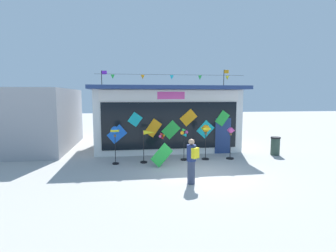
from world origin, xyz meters
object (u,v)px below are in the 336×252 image
Objects in this scene: wind_spinner_left at (148,139)px; wind_spinner_center_left at (162,146)px; wind_spinner_far_left at (115,133)px; display_kite_on_ground at (162,155)px; wind_spinner_right at (206,132)px; person_near_camera at (192,160)px; wind_spinner_center_right at (184,138)px; wind_spinner_far_right at (231,137)px; kite_shop_building at (165,117)px; trash_bin at (275,146)px.

wind_spinner_left reaches higher than wind_spinner_center_left.
wind_spinner_far_left is 1.78× the size of display_kite_on_ground.
person_near_camera is (-1.56, -3.54, -0.53)m from wind_spinner_right.
wind_spinner_far_left is 4.51m from wind_spinner_right.
wind_spinner_center_right reaches higher than wind_spinner_left.
wind_spinner_far_left reaches higher than wind_spinner_center_left.
wind_spinner_far_right is at bearing -0.88° from wind_spinner_center_left.
wind_spinner_center_right is 2.41m from wind_spinner_far_right.
wind_spinner_right is at bearing 23.68° from display_kite_on_ground.
kite_shop_building is 5.29× the size of wind_spinner_center_right.
wind_spinner_far_left is 1.27× the size of wind_spinner_center_left.
kite_shop_building is at bearing 80.80° from display_kite_on_ground.
person_near_camera reaches higher than wind_spinner_center_left.
wind_spinner_far_right is at bearing 2.15° from wind_spinner_far_left.
wind_spinner_far_right is 4.52m from person_near_camera.
display_kite_on_ground is (0.58, -0.82, -0.64)m from wind_spinner_left.
kite_shop_building is at bearing -120.43° from person_near_camera.
wind_spinner_right is 2.73m from display_kite_on_ground.
wind_spinner_center_left is 6.34m from trash_bin.
wind_spinner_far_right is at bearing -1.13° from wind_spinner_center_right.
person_near_camera reaches higher than wind_spinner_left.
kite_shop_building is at bearing 149.46° from trash_bin.
wind_spinner_center_left is 3.56m from wind_spinner_far_right.
kite_shop_building is at bearing 112.65° from wind_spinner_right.
wind_spinner_far_left is 3.41m from wind_spinner_center_right.
wind_spinner_far_left reaches higher than wind_spinner_far_right.
wind_spinner_right is at bearing 177.60° from wind_spinner_far_right.
display_kite_on_ground is at bearing -166.98° from trash_bin.
kite_shop_building is 6.05× the size of wind_spinner_center_left.
wind_spinner_center_left is at bearing 83.09° from display_kite_on_ground.
wind_spinner_right reaches higher than trash_bin.
wind_spinner_center_right is 5.25m from trash_bin.
trash_bin is (8.58, 0.73, -0.97)m from wind_spinner_far_left.
wind_spinner_far_left is 8.66m from trash_bin.
wind_spinner_far_right is 3.84m from display_kite_on_ground.
wind_spinner_center_right is at bearing -174.94° from trash_bin.
kite_shop_building reaches higher than person_near_camera.
wind_spinner_center_left is at bearing 179.66° from wind_spinner_center_right.
kite_shop_building is at bearing 71.19° from wind_spinner_left.
wind_spinner_far_left reaches higher than wind_spinner_center_right.
wind_spinner_far_left is at bearing -175.52° from wind_spinner_center_right.
wind_spinner_far_left reaches higher than person_near_camera.
wind_spinner_center_right is at bearing -127.83° from person_near_camera.
wind_spinner_left is at bearing -97.97° from person_near_camera.
wind_spinner_far_right reaches higher than trash_bin.
wind_spinner_center_left is 3.61m from person_near_camera.
wind_spinner_far_left is 1.11× the size of wind_spinner_center_right.
wind_spinner_far_right is 0.98× the size of person_near_camera.
wind_spinner_far_left is at bearing -78.71° from person_near_camera.
wind_spinner_right is 4.21m from trash_bin.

